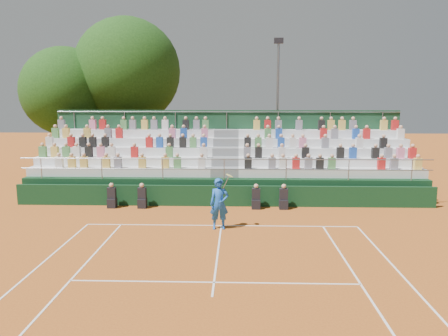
{
  "coord_description": "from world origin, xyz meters",
  "views": [
    {
      "loc": [
        0.65,
        -17.1,
        5.2
      ],
      "look_at": [
        0.0,
        3.5,
        1.8
      ],
      "focal_mm": 35.0,
      "sensor_mm": 36.0,
      "label": 1
    }
  ],
  "objects_px": {
    "tree_west": "(66,92)",
    "tree_east": "(127,71)",
    "tennis_player": "(219,204)",
    "floodlight_mast": "(278,97)"
  },
  "relations": [
    {
      "from": "tennis_player",
      "to": "floodlight_mast",
      "type": "xyz_separation_m",
      "value": [
        3.34,
        12.66,
        4.13
      ]
    },
    {
      "from": "tennis_player",
      "to": "tree_east",
      "type": "bearing_deg",
      "value": 116.96
    },
    {
      "from": "tree_east",
      "to": "floodlight_mast",
      "type": "height_order",
      "value": "tree_east"
    },
    {
      "from": "tree_west",
      "to": "tree_east",
      "type": "height_order",
      "value": "tree_east"
    },
    {
      "from": "tennis_player",
      "to": "tree_west",
      "type": "distance_m",
      "value": 16.96
    },
    {
      "from": "tree_west",
      "to": "floodlight_mast",
      "type": "bearing_deg",
      "value": 1.24
    },
    {
      "from": "tennis_player",
      "to": "floodlight_mast",
      "type": "height_order",
      "value": "floodlight_mast"
    },
    {
      "from": "tree_west",
      "to": "tree_east",
      "type": "relative_size",
      "value": 0.81
    },
    {
      "from": "floodlight_mast",
      "to": "tennis_player",
      "type": "bearing_deg",
      "value": -104.79
    },
    {
      "from": "tree_east",
      "to": "tree_west",
      "type": "bearing_deg",
      "value": -165.44
    }
  ]
}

